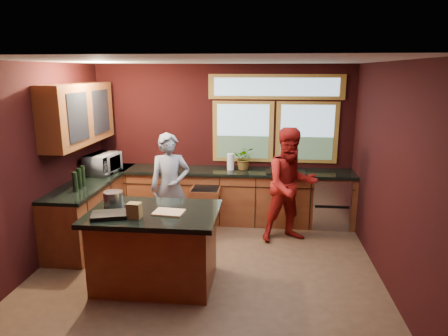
% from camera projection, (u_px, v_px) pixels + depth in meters
% --- Properties ---
extents(floor, '(4.50, 4.50, 0.00)m').
position_uv_depth(floor, '(208.00, 265.00, 5.44)').
color(floor, brown).
rests_on(floor, ground).
extents(room_shell, '(4.52, 4.02, 2.71)m').
position_uv_depth(room_shell, '(166.00, 130.00, 5.39)').
color(room_shell, black).
rests_on(room_shell, ground).
extents(back_counter, '(4.50, 0.64, 0.93)m').
position_uv_depth(back_counter, '(233.00, 196.00, 6.95)').
color(back_counter, '#5D2416').
rests_on(back_counter, floor).
extents(left_counter, '(0.64, 2.30, 0.93)m').
position_uv_depth(left_counter, '(94.00, 208.00, 6.34)').
color(left_counter, '#5D2416').
rests_on(left_counter, floor).
extents(island, '(1.55, 1.05, 0.95)m').
position_uv_depth(island, '(155.00, 247.00, 4.90)').
color(island, '#5D2416').
rests_on(island, floor).
extents(person_grey, '(0.70, 0.56, 1.68)m').
position_uv_depth(person_grey, '(170.00, 188.00, 6.12)').
color(person_grey, slate).
rests_on(person_grey, floor).
extents(person_red, '(1.04, 0.92, 1.77)m').
position_uv_depth(person_red, '(291.00, 185.00, 6.07)').
color(person_red, maroon).
rests_on(person_red, floor).
extents(microwave, '(0.48, 0.65, 0.33)m').
position_uv_depth(microwave, '(103.00, 164.00, 6.58)').
color(microwave, '#999999').
rests_on(microwave, left_counter).
extents(potted_plant, '(0.36, 0.31, 0.40)m').
position_uv_depth(potted_plant, '(244.00, 158.00, 6.82)').
color(potted_plant, '#999999').
rests_on(potted_plant, back_counter).
extents(paper_towel, '(0.12, 0.12, 0.28)m').
position_uv_depth(paper_towel, '(231.00, 162.00, 6.81)').
color(paper_towel, silver).
rests_on(paper_towel, back_counter).
extents(cutting_board, '(0.37, 0.28, 0.02)m').
position_uv_depth(cutting_board, '(169.00, 212.00, 4.71)').
color(cutting_board, tan).
rests_on(cutting_board, island).
extents(stock_pot, '(0.24, 0.24, 0.18)m').
position_uv_depth(stock_pot, '(113.00, 199.00, 4.96)').
color(stock_pot, '#AFAFB4').
rests_on(stock_pot, island).
extents(paper_bag, '(0.16, 0.13, 0.18)m').
position_uv_depth(paper_bag, '(134.00, 211.00, 4.54)').
color(paper_bag, brown).
rests_on(paper_bag, island).
extents(black_tray, '(0.46, 0.39, 0.05)m').
position_uv_depth(black_tray, '(109.00, 215.00, 4.58)').
color(black_tray, black).
rests_on(black_tray, island).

